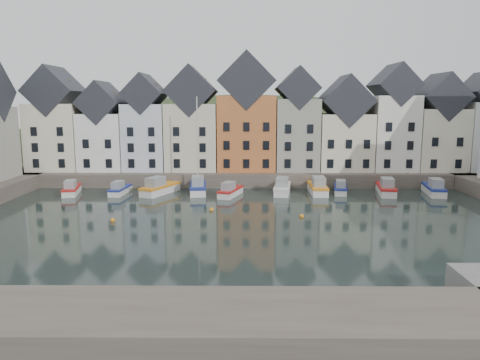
{
  "coord_description": "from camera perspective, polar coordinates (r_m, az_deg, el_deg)",
  "views": [
    {
      "loc": [
        -0.25,
        -44.38,
        12.42
      ],
      "look_at": [
        -0.7,
        6.0,
        3.95
      ],
      "focal_mm": 35.0,
      "sensor_mm": 36.0,
      "label": 1
    }
  ],
  "objects": [
    {
      "name": "ground",
      "position": [
        46.08,
        0.81,
        -6.1
      ],
      "size": [
        260.0,
        260.0,
        0.0
      ],
      "primitive_type": "plane",
      "color": "black",
      "rests_on": "ground"
    },
    {
      "name": "far_quay",
      "position": [
        75.25,
        0.7,
        0.81
      ],
      "size": [
        90.0,
        16.0,
        2.0
      ],
      "primitive_type": "cube",
      "color": "#4E453B",
      "rests_on": "ground"
    },
    {
      "name": "near_wall",
      "position": [
        26.95,
        -21.66,
        -16.25
      ],
      "size": [
        50.0,
        6.0,
        2.0
      ],
      "primitive_type": "cube",
      "color": "#4E453B",
      "rests_on": "ground"
    },
    {
      "name": "hillside",
      "position": [
        104.88,
        0.64,
        -7.3
      ],
      "size": [
        153.6,
        70.4,
        64.0
      ],
      "color": "#203219",
      "rests_on": "ground"
    },
    {
      "name": "far_terrace",
      "position": [
        72.55,
        3.27,
        6.73
      ],
      "size": [
        72.37,
        8.16,
        17.78
      ],
      "color": "#F0E9C9",
      "rests_on": "far_quay"
    },
    {
      "name": "mooring_buoys",
      "position": [
        51.34,
        -3.7,
        -4.31
      ],
      "size": [
        20.5,
        5.5,
        0.5
      ],
      "color": "orange",
      "rests_on": "ground"
    },
    {
      "name": "boat_a",
      "position": [
        67.35,
        -19.85,
        -1.09
      ],
      "size": [
        2.89,
        6.05,
        2.23
      ],
      "rotation": [
        0.0,
        0.0,
        0.19
      ],
      "color": "silver",
      "rests_on": "ground"
    },
    {
      "name": "boat_b",
      "position": [
        65.51,
        -14.45,
        -1.15
      ],
      "size": [
        2.12,
        5.49,
        2.06
      ],
      "rotation": [
        0.0,
        0.0,
        -0.08
      ],
      "color": "silver",
      "rests_on": "ground"
    },
    {
      "name": "boat_c",
      "position": [
        64.46,
        -9.81,
        -0.99
      ],
      "size": [
        4.89,
        7.24,
        2.68
      ],
      "rotation": [
        0.0,
        0.0,
        -0.43
      ],
      "color": "silver",
      "rests_on": "ground"
    },
    {
      "name": "boat_d",
      "position": [
        64.45,
        -5.14,
        -0.83
      ],
      "size": [
        2.79,
        7.14,
        13.33
      ],
      "rotation": [
        0.0,
        0.0,
        0.09
      ],
      "color": "silver",
      "rests_on": "ground"
    },
    {
      "name": "boat_e",
      "position": [
        62.1,
        -1.21,
        -1.38
      ],
      "size": [
        3.48,
        5.99,
        2.2
      ],
      "rotation": [
        0.0,
        0.0,
        -0.32
      ],
      "color": "silver",
      "rests_on": "ground"
    },
    {
      "name": "boat_f",
      "position": [
        64.14,
        5.18,
        -0.97
      ],
      "size": [
        2.93,
        6.88,
        2.56
      ],
      "rotation": [
        0.0,
        0.0,
        -0.13
      ],
      "color": "silver",
      "rests_on": "ground"
    },
    {
      "name": "boat_g",
      "position": [
        64.81,
        9.45,
        -0.93
      ],
      "size": [
        2.27,
        6.96,
        2.66
      ],
      "rotation": [
        0.0,
        0.0,
        -0.02
      ],
      "color": "silver",
      "rests_on": "ground"
    },
    {
      "name": "boat_h",
      "position": [
        65.67,
        12.15,
        -1.03
      ],
      "size": [
        2.63,
        5.63,
        2.08
      ],
      "rotation": [
        0.0,
        0.0,
        -0.18
      ],
      "color": "silver",
      "rests_on": "ground"
    },
    {
      "name": "boat_i",
      "position": [
        66.4,
        17.39,
        -1.01
      ],
      "size": [
        3.13,
        6.95,
        2.57
      ],
      "rotation": [
        0.0,
        0.0,
        -0.16
      ],
      "color": "silver",
      "rests_on": "ground"
    },
    {
      "name": "boat_j",
      "position": [
        68.45,
        22.58,
        -1.02
      ],
      "size": [
        3.05,
        6.79,
        2.51
      ],
      "rotation": [
        0.0,
        0.0,
        -0.16
      ],
      "color": "silver",
      "rests_on": "ground"
    }
  ]
}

